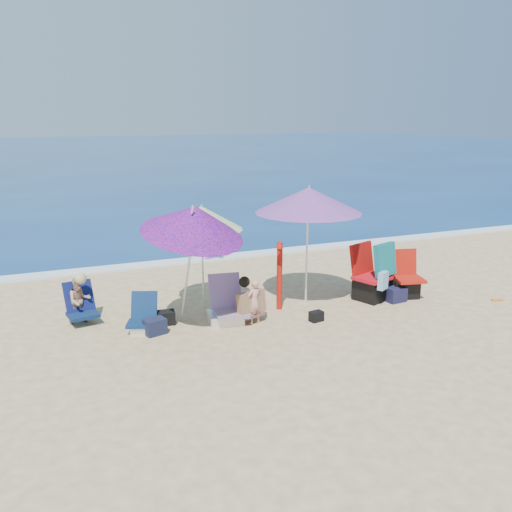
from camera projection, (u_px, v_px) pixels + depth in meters
name	position (u px, v px, depth m)	size (l,w,h in m)	color
ground	(295.00, 330.00, 9.46)	(120.00, 120.00, 0.00)	#D8BC84
sea	(71.00, 155.00, 49.70)	(120.00, 80.00, 0.12)	navy
foam	(205.00, 259.00, 14.01)	(120.00, 0.50, 0.04)	white
umbrella_turquoise	(308.00, 200.00, 10.27)	(2.19, 2.19, 2.30)	white
umbrella_striped	(202.00, 218.00, 10.04)	(1.64, 1.64, 2.00)	silver
umbrella_blue	(194.00, 221.00, 8.93)	(2.27, 2.30, 2.33)	silver
furled_umbrella	(279.00, 270.00, 10.26)	(0.27, 0.38, 1.40)	#AC130C
chair_navy	(144.00, 321.00, 9.41)	(0.65, 0.67, 0.63)	#0D264C
chair_rainbow	(226.00, 310.00, 9.81)	(0.71, 0.85, 0.81)	#D65F4B
camp_chair_left	(404.00, 283.00, 11.13)	(0.66, 0.75, 0.95)	#AF190C
camp_chair_right	(373.00, 279.00, 10.90)	(0.89, 0.93, 1.17)	red
person_center	(252.00, 302.00, 9.70)	(0.59, 0.52, 0.81)	tan
person_left	(80.00, 300.00, 9.71)	(0.58, 0.69, 0.92)	tan
bag_navy_a	(155.00, 326.00, 9.27)	(0.40, 0.33, 0.27)	#171C33
bag_black_a	(165.00, 318.00, 9.71)	(0.35, 0.27, 0.24)	black
bag_navy_b	(395.00, 294.00, 10.88)	(0.41, 0.32, 0.28)	#181835
bag_black_b	(316.00, 316.00, 9.85)	(0.26, 0.20, 0.18)	black
orange_item	(497.00, 300.00, 10.93)	(0.24, 0.17, 0.03)	orange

